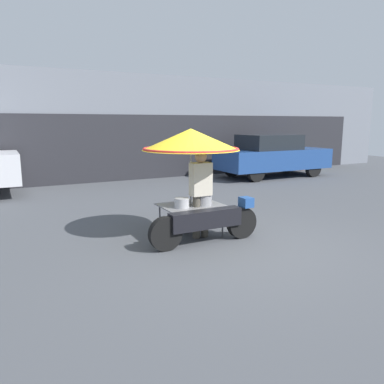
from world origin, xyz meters
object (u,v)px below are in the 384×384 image
object	(u,v)px
vendor_motorcycle_cart	(193,154)
parked_car	(272,155)
vendor_person	(201,190)
potted_plant	(301,158)

from	to	relation	value
vendor_motorcycle_cart	parked_car	bearing A→B (deg)	40.88
vendor_person	parked_car	size ratio (longest dim) A/B	0.36
vendor_motorcycle_cart	vendor_person	bearing A→B (deg)	-51.04
parked_car	potted_plant	xyz separation A→B (m)	(2.58, 1.11, -0.32)
vendor_person	potted_plant	distance (m)	11.18
vendor_motorcycle_cart	potted_plant	size ratio (longest dim) A/B	2.23
vendor_motorcycle_cart	parked_car	world-z (taller)	vendor_motorcycle_cart
vendor_motorcycle_cart	potted_plant	xyz separation A→B (m)	(8.99, 6.65, -1.02)
vendor_motorcycle_cart	potted_plant	distance (m)	11.23
vendor_motorcycle_cart	parked_car	size ratio (longest dim) A/B	0.47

